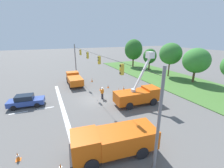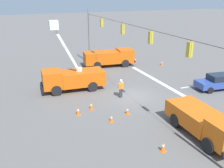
{
  "view_description": "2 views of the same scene",
  "coord_description": "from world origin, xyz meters",
  "px_view_note": "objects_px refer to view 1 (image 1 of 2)",
  "views": [
    {
      "loc": [
        19.19,
        -5.95,
        8.72
      ],
      "look_at": [
        0.99,
        2.23,
        2.37
      ],
      "focal_mm": 24.0,
      "sensor_mm": 36.0,
      "label": 1
    },
    {
      "loc": [
        -20.62,
        10.5,
        9.43
      ],
      "look_at": [
        -0.75,
        2.32,
        1.78
      ],
      "focal_mm": 42.0,
      "sensor_mm": 36.0,
      "label": 2
    }
  ],
  "objects_px": {
    "utility_truck_support_far": "(114,140)",
    "traffic_cone_lane_edge_a": "(61,168)",
    "tree_centre": "(171,54)",
    "utility_truck_bucket_lift": "(138,94)",
    "tree_far_west": "(134,50)",
    "road_worker": "(102,92)",
    "traffic_cone_foreground_right": "(18,156)",
    "traffic_cone_mid_left": "(119,90)",
    "tree_east": "(196,61)",
    "traffic_cone_foreground_left": "(101,88)",
    "traffic_cone_near_bucket": "(108,86)",
    "sedan_blue": "(26,101)",
    "utility_truck_support_near": "(74,79)",
    "traffic_cone_mid_right": "(124,88)",
    "traffic_cone_far_left": "(92,80)",
    "tree_west": "(150,56)",
    "traffic_cone_lane_edge_b": "(32,97)"
  },
  "relations": [
    {
      "from": "utility_truck_support_far",
      "to": "traffic_cone_lane_edge_a",
      "type": "height_order",
      "value": "utility_truck_support_far"
    },
    {
      "from": "tree_centre",
      "to": "utility_truck_bucket_lift",
      "type": "relative_size",
      "value": 1.08
    },
    {
      "from": "tree_far_west",
      "to": "road_worker",
      "type": "bearing_deg",
      "value": -41.82
    },
    {
      "from": "utility_truck_bucket_lift",
      "to": "traffic_cone_foreground_right",
      "type": "xyz_separation_m",
      "value": [
        4.53,
        -13.43,
        -1.04
      ]
    },
    {
      "from": "traffic_cone_mid_left",
      "to": "traffic_cone_lane_edge_a",
      "type": "xyz_separation_m",
      "value": [
        12.13,
        -10.36,
        0.07
      ]
    },
    {
      "from": "tree_east",
      "to": "traffic_cone_foreground_left",
      "type": "distance_m",
      "value": 18.99
    },
    {
      "from": "tree_east",
      "to": "traffic_cone_near_bucket",
      "type": "xyz_separation_m",
      "value": [
        -3.88,
        -16.6,
        -4.05
      ]
    },
    {
      "from": "traffic_cone_foreground_right",
      "to": "traffic_cone_near_bucket",
      "type": "relative_size",
      "value": 1.12
    },
    {
      "from": "tree_east",
      "to": "traffic_cone_foreground_right",
      "type": "bearing_deg",
      "value": -73.71
    },
    {
      "from": "traffic_cone_near_bucket",
      "to": "traffic_cone_foreground_left",
      "type": "bearing_deg",
      "value": -67.44
    },
    {
      "from": "sedan_blue",
      "to": "utility_truck_bucket_lift",
      "type": "bearing_deg",
      "value": 68.42
    },
    {
      "from": "utility_truck_bucket_lift",
      "to": "traffic_cone_mid_left",
      "type": "bearing_deg",
      "value": -176.51
    },
    {
      "from": "tree_centre",
      "to": "tree_east",
      "type": "distance_m",
      "value": 5.73
    },
    {
      "from": "traffic_cone_near_bucket",
      "to": "utility_truck_bucket_lift",
      "type": "bearing_deg",
      "value": 7.68
    },
    {
      "from": "utility_truck_support_near",
      "to": "road_worker",
      "type": "relative_size",
      "value": 3.55
    },
    {
      "from": "traffic_cone_mid_left",
      "to": "road_worker",
      "type": "bearing_deg",
      "value": -66.57
    },
    {
      "from": "traffic_cone_mid_right",
      "to": "traffic_cone_far_left",
      "type": "height_order",
      "value": "traffic_cone_mid_right"
    },
    {
      "from": "tree_centre",
      "to": "tree_east",
      "type": "relative_size",
      "value": 1.11
    },
    {
      "from": "road_worker",
      "to": "tree_east",
      "type": "bearing_deg",
      "value": 90.82
    },
    {
      "from": "tree_west",
      "to": "traffic_cone_near_bucket",
      "type": "distance_m",
      "value": 18.6
    },
    {
      "from": "traffic_cone_foreground_left",
      "to": "traffic_cone_near_bucket",
      "type": "bearing_deg",
      "value": 112.56
    },
    {
      "from": "tree_west",
      "to": "sedan_blue",
      "type": "bearing_deg",
      "value": -67.91
    },
    {
      "from": "tree_centre",
      "to": "traffic_cone_far_left",
      "type": "height_order",
      "value": "tree_centre"
    },
    {
      "from": "utility_truck_support_near",
      "to": "traffic_cone_mid_right",
      "type": "xyz_separation_m",
      "value": [
        6.5,
        7.1,
        -0.75
      ]
    },
    {
      "from": "traffic_cone_foreground_right",
      "to": "tree_east",
      "type": "bearing_deg",
      "value": 106.29
    },
    {
      "from": "traffic_cone_foreground_right",
      "to": "traffic_cone_mid_left",
      "type": "distance_m",
      "value": 16.3
    },
    {
      "from": "traffic_cone_mid_left",
      "to": "traffic_cone_far_left",
      "type": "height_order",
      "value": "traffic_cone_far_left"
    },
    {
      "from": "tree_west",
      "to": "utility_truck_support_near",
      "type": "relative_size",
      "value": 0.91
    },
    {
      "from": "utility_truck_support_near",
      "to": "traffic_cone_foreground_left",
      "type": "relative_size",
      "value": 9.21
    },
    {
      "from": "traffic_cone_lane_edge_a",
      "to": "traffic_cone_near_bucket",
      "type": "bearing_deg",
      "value": 147.01
    },
    {
      "from": "tree_far_west",
      "to": "tree_west",
      "type": "relative_size",
      "value": 1.4
    },
    {
      "from": "tree_centre",
      "to": "utility_truck_support_near",
      "type": "bearing_deg",
      "value": -97.48
    },
    {
      "from": "road_worker",
      "to": "traffic_cone_foreground_right",
      "type": "xyz_separation_m",
      "value": [
        8.2,
        -9.72,
        -0.66
      ]
    },
    {
      "from": "traffic_cone_lane_edge_a",
      "to": "utility_truck_bucket_lift",
      "type": "bearing_deg",
      "value": 123.25
    },
    {
      "from": "tree_centre",
      "to": "utility_truck_support_near",
      "type": "xyz_separation_m",
      "value": [
        -2.7,
        -20.6,
        -4.02
      ]
    },
    {
      "from": "tree_west",
      "to": "utility_truck_support_far",
      "type": "relative_size",
      "value": 0.84
    },
    {
      "from": "tree_east",
      "to": "utility_truck_bucket_lift",
      "type": "relative_size",
      "value": 0.97
    },
    {
      "from": "traffic_cone_lane_edge_b",
      "to": "traffic_cone_far_left",
      "type": "height_order",
      "value": "traffic_cone_far_left"
    },
    {
      "from": "traffic_cone_near_bucket",
      "to": "tree_far_west",
      "type": "bearing_deg",
      "value": 136.0
    },
    {
      "from": "tree_centre",
      "to": "sedan_blue",
      "type": "height_order",
      "value": "tree_centre"
    },
    {
      "from": "tree_west",
      "to": "utility_truck_support_near",
      "type": "distance_m",
      "value": 21.6
    },
    {
      "from": "traffic_cone_lane_edge_a",
      "to": "sedan_blue",
      "type": "bearing_deg",
      "value": -166.59
    },
    {
      "from": "tree_centre",
      "to": "traffic_cone_foreground_left",
      "type": "bearing_deg",
      "value": -82.09
    },
    {
      "from": "utility_truck_bucket_lift",
      "to": "sedan_blue",
      "type": "bearing_deg",
      "value": -111.58
    },
    {
      "from": "tree_east",
      "to": "traffic_cone_foreground_left",
      "type": "relative_size",
      "value": 9.82
    },
    {
      "from": "tree_far_west",
      "to": "utility_truck_bucket_lift",
      "type": "distance_m",
      "value": 26.53
    },
    {
      "from": "tree_far_west",
      "to": "traffic_cone_far_left",
      "type": "xyz_separation_m",
      "value": [
        10.0,
        -15.83,
        -4.71
      ]
    },
    {
      "from": "road_worker",
      "to": "traffic_cone_mid_right",
      "type": "relative_size",
      "value": 2.45
    },
    {
      "from": "tree_centre",
      "to": "road_worker",
      "type": "relative_size",
      "value": 4.21
    },
    {
      "from": "utility_truck_support_far",
      "to": "traffic_cone_foreground_left",
      "type": "distance_m",
      "value": 14.54
    }
  ]
}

